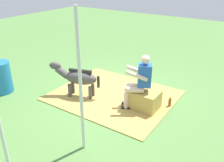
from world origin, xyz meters
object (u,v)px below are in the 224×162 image
hay_bale (145,100)px  tent_pole_left (80,85)px  soda_bottle (170,102)px  person_seated (139,80)px  water_barrel (0,77)px  pony_standing (77,78)px

hay_bale → tent_pole_left: size_ratio=0.25×
soda_bottle → tent_pole_left: tent_pole_left is taller
person_seated → water_barrel: bearing=20.5°
pony_standing → water_barrel: 2.11m
pony_standing → water_barrel: size_ratio=1.55×
soda_bottle → tent_pole_left: bearing=71.1°
soda_bottle → tent_pole_left: 2.68m
pony_standing → soda_bottle: pony_standing is taller
pony_standing → tent_pole_left: 2.17m
person_seated → soda_bottle: 0.98m
person_seated → pony_standing: person_seated is taller
person_seated → soda_bottle: (-0.62, -0.46, -0.60)m
pony_standing → tent_pole_left: size_ratio=0.51×
hay_bale → soda_bottle: bearing=-139.4°
hay_bale → person_seated: (0.15, 0.05, 0.51)m
pony_standing → water_barrel: (1.89, 0.93, -0.12)m
soda_bottle → hay_bale: bearing=40.6°
person_seated → soda_bottle: person_seated is taller
pony_standing → soda_bottle: bearing=-159.6°
pony_standing → water_barrel: bearing=26.3°
soda_bottle → water_barrel: water_barrel is taller
pony_standing → soda_bottle: size_ratio=4.84×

